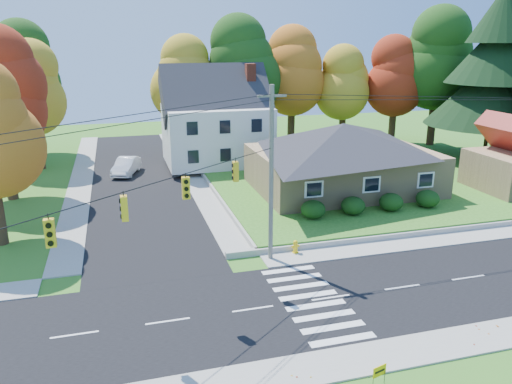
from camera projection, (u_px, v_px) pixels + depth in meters
ground at (331, 298)px, 24.66m from camera, size 120.00×120.00×0.00m
road_main at (331, 298)px, 24.66m from camera, size 90.00×8.00×0.02m
road_cross at (138, 177)px, 46.52m from camera, size 8.00×44.00×0.02m
sidewalk_north at (296, 257)px, 29.26m from camera, size 90.00×2.00×0.08m
sidewalk_south at (382, 356)px, 20.04m from camera, size 90.00×2.00×0.08m
lawn at (366, 172)px, 47.32m from camera, size 30.00×30.00×0.50m
ranch_house at (342, 156)px, 40.54m from camera, size 14.60×10.60×5.40m
colonial_house at (217, 122)px, 49.13m from camera, size 10.40×8.40×9.60m
hedge_row at (372, 204)px, 35.31m from camera, size 10.70×1.70×1.27m
traffic_infrastructure at (321, 191)px, 24.38m from camera, size 38.10×10.66×10.00m
tree_lot_0 at (186, 79)px, 53.05m from camera, size 6.72×6.72×12.51m
tree_lot_1 at (243, 66)px, 53.31m from camera, size 7.84×7.84×14.60m
tree_lot_2 at (292, 71)px, 55.99m from camera, size 7.28×7.28×13.56m
tree_lot_3 at (344, 83)px, 57.01m from camera, size 6.16×6.16×11.47m
tree_lot_4 at (396, 76)px, 57.46m from camera, size 6.72×6.72×12.51m
tree_lot_5 at (438, 59)px, 56.09m from camera, size 8.40×8.40×15.64m
conifer_east_a at (496, 71)px, 49.24m from camera, size 12.80×12.80×16.96m
tree_west_2 at (32, 89)px, 47.45m from camera, size 6.72×6.72×12.51m
tree_west_3 at (21, 71)px, 53.92m from camera, size 7.84×7.84×14.60m
white_car at (126, 166)px, 47.37m from camera, size 3.03×5.06×1.58m
fire_hydrant at (295, 247)px, 29.67m from camera, size 0.50×0.39×0.87m
yard_sign at (380, 371)px, 18.28m from camera, size 0.62×0.20×0.80m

